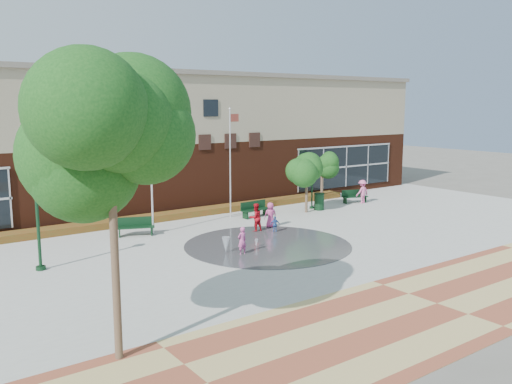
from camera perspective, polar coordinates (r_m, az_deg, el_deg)
ground at (r=25.18m, az=5.39°, el=-7.04°), size 120.00×120.00×0.00m
plaza_concrete at (r=28.19m, az=-0.00°, el=-5.22°), size 46.00×18.00×0.01m
paver_band at (r=20.72m, az=18.51°, el=-11.10°), size 46.00×6.00×0.01m
splash_pad at (r=27.41m, az=1.23°, el=-5.64°), size 8.40×8.40×0.01m
library_building at (r=39.10m, az=-11.73°, el=5.53°), size 44.40×10.40×9.20m
flower_bed at (r=34.47m, az=-7.44°, el=-2.63°), size 26.00×1.20×0.40m
flagpole_left at (r=29.49m, az=-10.98°, el=4.88°), size 1.02×0.23×8.78m
flagpole_right at (r=33.53m, az=-2.69°, el=3.72°), size 0.83×0.24×6.84m
lamp_left at (r=24.57m, az=-22.07°, el=-1.65°), size 0.46×0.46×4.32m
lamp_right at (r=36.76m, az=5.94°, el=1.42°), size 0.35×0.35×3.34m
bench_left at (r=29.93m, az=-12.57°, el=-3.95°), size 2.08×1.28×1.01m
bench_mid at (r=34.03m, az=-0.07°, el=-2.15°), size 2.05×0.72×1.01m
bench_right at (r=39.57m, az=10.35°, el=-0.72°), size 1.96×1.07×0.95m
trash_can at (r=36.53m, az=6.66°, el=-1.00°), size 0.71×0.71×1.16m
tree_big_left at (r=14.75m, az=-15.10°, el=4.44°), size 5.15×5.15×8.23m
tree_mid at (r=35.27m, az=5.38°, el=2.63°), size 2.45×2.45×4.14m
tree_small_right at (r=40.07m, az=7.00°, el=3.18°), size 2.30×2.30×3.93m
water_jet_a at (r=26.02m, az=-3.18°, el=-6.47°), size 0.39×0.39×0.76m
water_jet_b at (r=26.97m, az=0.04°, el=-5.89°), size 0.18×0.18×0.41m
child_splash at (r=25.63m, az=-1.48°, el=-5.16°), size 0.51×0.36×1.34m
adult_red at (r=30.17m, az=-0.05°, el=-2.71°), size 0.79×0.62×1.60m
adult_pink at (r=31.16m, az=1.53°, el=-2.44°), size 0.83×0.68×1.47m
child_blue at (r=30.00m, az=2.02°, el=-3.44°), size 0.58×0.43×0.92m
person_bench at (r=39.47m, az=11.12°, el=0.03°), size 1.11×0.64×1.70m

